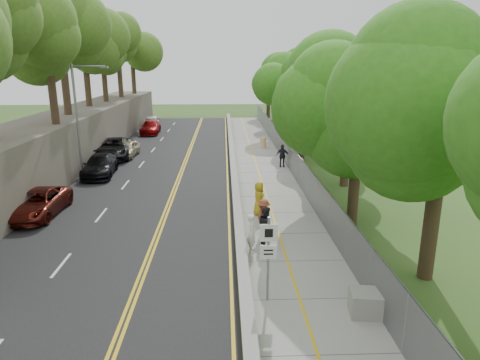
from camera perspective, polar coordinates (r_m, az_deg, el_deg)
name	(u,v)px	position (r m, az deg, el deg)	size (l,w,h in m)	color
ground	(235,263)	(18.26, -0.63, -11.01)	(140.00, 140.00, 0.00)	#33511E
road	(158,174)	(32.76, -10.84, 0.83)	(11.20, 66.00, 0.04)	black
sidewalk	(263,173)	(32.51, 3.15, 0.99)	(4.20, 66.00, 0.05)	gray
jersey_barrier	(233,169)	(32.31, -0.91, 1.42)	(0.42, 66.00, 0.60)	#B1D42F
rock_embankment	(46,149)	(34.51, -24.45, 3.83)	(5.00, 66.00, 4.00)	#595147
chainlink_fence	(291,160)	(32.54, 6.86, 2.68)	(0.04, 66.00, 2.00)	slate
trees_embankment	(38,26)	(33.85, -25.30, 18.07)	(6.40, 66.00, 13.00)	#518027
trees_fenceside	(326,78)	(32.23, 11.45, 13.14)	(7.00, 66.00, 14.00)	#3D8820
streetlight	(80,114)	(32.15, -20.57, 8.25)	(2.52, 0.22, 8.00)	gray
signpost	(268,250)	(14.76, 3.80, -9.31)	(0.62, 0.09, 3.10)	gray
construction_barrel	(263,143)	(41.86, 3.08, 5.01)	(0.62, 0.62, 1.01)	orange
concrete_block	(369,303)	(15.28, 16.77, -15.44)	(1.22, 0.91, 0.81)	gray
car_2	(37,203)	(25.70, -25.43, -2.81)	(2.33, 5.06, 1.41)	#581710
car_3	(100,165)	(33.11, -18.17, 1.86)	(2.09, 5.15, 1.50)	black
car_4	(127,149)	(39.12, -14.83, 4.04)	(1.64, 4.08, 1.39)	#BCAD8A
car_5	(117,148)	(39.94, -16.11, 4.18)	(1.48, 4.23, 1.39)	silver
car_6	(115,148)	(38.91, -16.36, 4.09)	(2.79, 6.04, 1.68)	black
car_7	(151,127)	(51.35, -11.85, 6.90)	(2.06, 5.08, 1.47)	maroon
car_8	(152,122)	(55.56, -11.71, 7.59)	(1.87, 4.64, 1.58)	white
painter_0	(259,198)	(23.31, 2.54, -2.45)	(0.90, 0.59, 1.85)	gold
painter_1	(252,233)	(18.82, 1.58, -7.10)	(0.63, 0.42, 1.74)	white
painter_2	(266,226)	(19.56, 3.49, -6.10)	(0.88, 0.69, 1.82)	black
painter_3	(264,217)	(20.71, 3.16, -4.93)	(1.14, 0.65, 1.76)	brown
person_far	(283,156)	(34.06, 5.69, 3.22)	(1.07, 0.44, 1.82)	black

